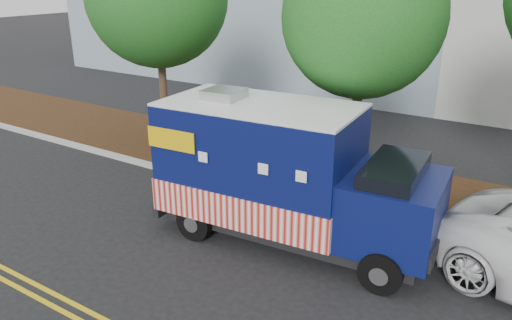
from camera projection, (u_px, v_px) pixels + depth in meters
The scene contains 8 objects.
ground at pixel (231, 217), 12.57m from camera, with size 120.00×120.00×0.00m, color black.
curb at pixel (260, 195), 13.65m from camera, with size 120.00×0.18×0.15m, color #9E9E99.
mulch_strip at pixel (296, 171), 15.30m from camera, with size 120.00×4.00×0.15m, color black.
centerline_near at pixel (89, 312), 9.06m from camera, with size 120.00×0.10×0.01m, color gold.
centerline_far at pixel (78, 319), 8.87m from camera, with size 120.00×0.10×0.01m, color gold.
tree_b at pixel (363, 17), 12.05m from camera, with size 3.97×3.97×6.75m.
sign_post at pixel (211, 143), 14.25m from camera, with size 0.06×0.06×2.40m, color #473828.
food_truck at pixel (282, 176), 11.14m from camera, with size 6.48×2.83×3.33m.
Camera 1 is at (6.60, -9.13, 5.80)m, focal length 35.00 mm.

